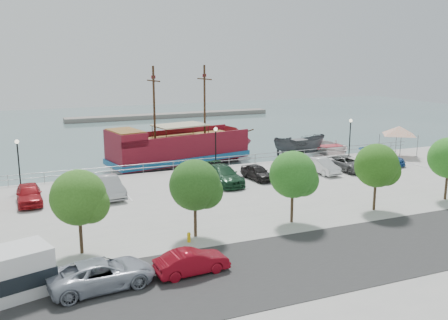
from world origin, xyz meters
name	(u,v)px	position (x,y,z in m)	size (l,w,h in m)	color
ground	(243,197)	(0.00, 0.00, -1.00)	(160.00, 160.00, 0.00)	#496969
land_slab	(421,299)	(0.00, -21.00, -0.60)	(100.00, 58.00, 1.20)	#9E9C99
street	(358,252)	(0.00, -16.00, 0.01)	(100.00, 8.00, 0.04)	#2A2A2A
sidewalk	(304,220)	(0.00, -10.00, 0.01)	(100.00, 4.00, 0.05)	#9B9B99
seawall_railing	(211,162)	(0.00, 7.80, 0.53)	(50.00, 0.06, 1.00)	gray
far_shore	(171,115)	(10.00, 55.00, -0.60)	(40.00, 3.00, 0.80)	gray
pirate_ship	(189,147)	(-0.12, 14.20, 0.94)	(18.63, 8.40, 11.56)	maroon
patrol_boat	(299,148)	(13.14, 12.41, 0.24)	(2.42, 6.43, 2.49)	#45484D
speedboat	(328,149)	(17.26, 12.29, -0.19)	(5.60, 7.84, 1.62)	silver
dock_west	(62,186)	(-14.48, 9.20, -0.82)	(6.46, 1.84, 0.37)	gray
dock_mid	(277,165)	(8.40, 9.20, -0.81)	(6.61, 1.89, 0.38)	slate
dock_east	(327,160)	(15.01, 9.20, -0.79)	(7.39, 2.11, 0.42)	gray
canopy_tent	(400,126)	(21.47, 4.94, 3.40)	(5.41, 5.41, 3.91)	slate
street_van	(102,274)	(-14.61, -14.82, 0.73)	(2.43, 5.27, 1.46)	#9CA3B1
street_sedan	(192,262)	(-9.98, -15.01, 0.66)	(1.39, 3.99, 1.31)	maroon
fire_hydrant	(189,237)	(-8.71, -10.80, 0.37)	(0.23, 0.23, 0.67)	yellow
lamp_post_left	(18,155)	(-18.00, 6.50, 2.94)	(0.36, 0.36, 4.28)	black
lamp_post_mid	(216,141)	(0.00, 6.50, 2.94)	(0.36, 0.36, 4.28)	black
lamp_post_right	(350,131)	(16.00, 6.50, 2.94)	(0.36, 0.36, 4.28)	black
tree_b	(81,199)	(-14.85, -10.07, 3.30)	(3.30, 3.20, 5.00)	#473321
tree_c	(198,187)	(-7.85, -10.07, 3.30)	(3.30, 3.20, 5.00)	#473321
tree_d	(295,176)	(-0.85, -10.07, 3.30)	(3.30, 3.20, 5.00)	#473321
tree_e	(379,167)	(6.15, -10.07, 3.30)	(3.30, 3.20, 5.00)	#473321
parked_car_a	(29,194)	(-17.45, 1.64, 0.77)	(1.83, 4.55, 1.55)	#A1141B
parked_car_b	(108,187)	(-11.48, 1.29, 0.82)	(1.74, 4.99, 1.64)	#A1A3A6
parked_car_d	(223,175)	(-1.39, 1.34, 0.81)	(2.26, 5.57, 1.62)	#183D25
parked_car_e	(257,172)	(2.14, 1.57, 0.68)	(1.60, 3.98, 1.36)	black
parked_car_f	(322,166)	(9.03, 1.32, 0.71)	(1.51, 4.32, 1.42)	silver
parked_car_g	(347,163)	(11.92, 1.33, 0.70)	(2.33, 5.05, 1.40)	#616161
parked_car_h	(382,157)	(17.16, 2.38, 0.73)	(2.05, 5.04, 1.46)	#245697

